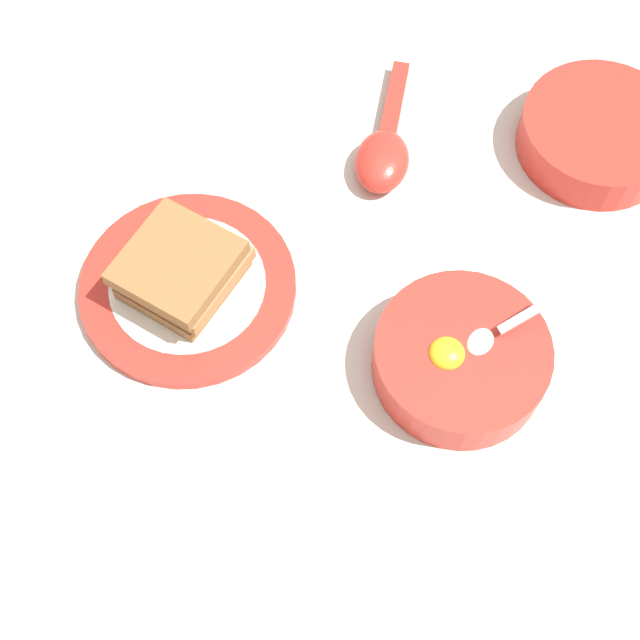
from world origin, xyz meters
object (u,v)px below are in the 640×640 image
object	(u,v)px
toast_plate	(188,287)
toast_sandwich	(182,270)
congee_bowl	(599,133)
egg_bowl	(461,358)
soup_spoon	(384,151)

from	to	relation	value
toast_plate	toast_sandwich	distance (m)	0.03
toast_sandwich	congee_bowl	bearing A→B (deg)	-31.04
egg_bowl	congee_bowl	xyz separation A→B (m)	(0.27, 0.02, -0.00)
toast_sandwich	soup_spoon	distance (m)	0.22
toast_plate	congee_bowl	size ratio (longest dim) A/B	1.28
egg_bowl	congee_bowl	size ratio (longest dim) A/B	0.98
toast_plate	toast_sandwich	world-z (taller)	toast_sandwich
toast_plate	congee_bowl	xyz separation A→B (m)	(0.34, -0.20, 0.02)
soup_spoon	congee_bowl	size ratio (longest dim) A/B	1.07
egg_bowl	toast_sandwich	xyz separation A→B (m)	(-0.08, 0.23, 0.01)
toast_sandwich	congee_bowl	size ratio (longest dim) A/B	0.69
egg_bowl	soup_spoon	world-z (taller)	egg_bowl
toast_plate	soup_spoon	size ratio (longest dim) A/B	1.20
toast_plate	congee_bowl	bearing A→B (deg)	-30.83
egg_bowl	toast_plate	world-z (taller)	egg_bowl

